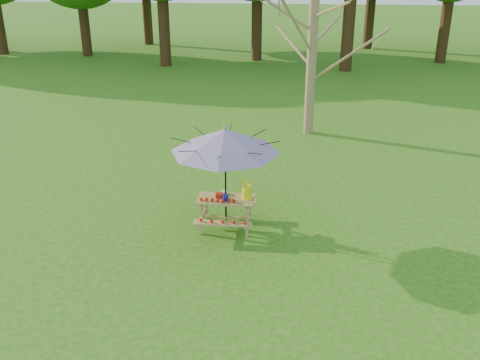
{
  "coord_description": "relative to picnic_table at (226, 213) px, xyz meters",
  "views": [
    {
      "loc": [
        2.42,
        -7.22,
        5.39
      ],
      "look_at": [
        1.43,
        2.88,
        1.1
      ],
      "focal_mm": 40.0,
      "sensor_mm": 36.0,
      "label": 1
    }
  ],
  "objects": [
    {
      "name": "flower_bucket",
      "position": [
        0.45,
        0.05,
        0.59
      ],
      "size": [
        0.34,
        0.31,
        0.47
      ],
      "color": "#FBEE0D",
      "rests_on": "picnic_table"
    },
    {
      "name": "produce_bins",
      "position": [
        -0.06,
        0.01,
        0.4
      ],
      "size": [
        0.29,
        0.46,
        0.13
      ],
      "color": "red",
      "rests_on": "picnic_table"
    },
    {
      "name": "ground",
      "position": [
        -1.13,
        -2.88,
        -0.33
      ],
      "size": [
        120.0,
        120.0,
        0.0
      ],
      "primitive_type": "plane",
      "color": "#246112",
      "rests_on": "ground"
    },
    {
      "name": "patio_umbrella",
      "position": [
        0.0,
        0.0,
        1.62
      ],
      "size": [
        2.25,
        2.25,
        2.25
      ],
      "color": "black",
      "rests_on": "ground"
    },
    {
      "name": "tomatoes_row",
      "position": [
        -0.15,
        -0.18,
        0.38
      ],
      "size": [
        0.77,
        0.13,
        0.07
      ],
      "primitive_type": null,
      "color": "red",
      "rests_on": "picnic_table"
    },
    {
      "name": "picnic_table",
      "position": [
        0.0,
        0.0,
        0.0
      ],
      "size": [
        1.2,
        1.32,
        0.67
      ],
      "color": "olive",
      "rests_on": "ground"
    }
  ]
}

